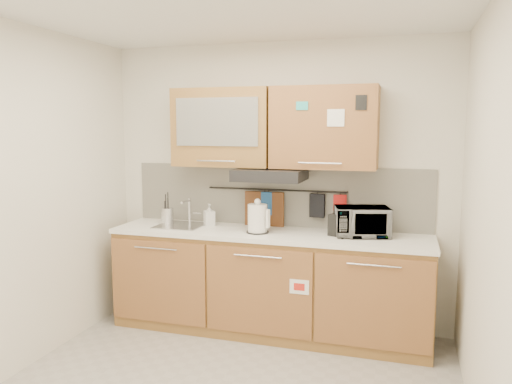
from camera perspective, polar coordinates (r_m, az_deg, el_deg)
The scene contains 20 objects.
ceiling at distance 3.27m, azimuth -4.47°, elevation 20.92°, with size 3.20×3.20×0.00m, color white.
wall_back at distance 4.64m, azimuth 2.44°, elevation 0.80°, with size 3.20×3.20×0.00m, color silver.
wall_left at distance 4.08m, azimuth -25.73°, elevation -0.87°, with size 3.00×3.00×0.00m, color silver.
wall_right at distance 3.05m, azimuth 25.18°, elevation -3.44°, with size 3.00×3.00×0.00m, color silver.
base_cabinet at distance 4.54m, azimuth 1.39°, elevation -10.92°, with size 2.80×0.64×0.88m.
countertop at distance 4.41m, azimuth 1.40°, elevation -4.82°, with size 2.82×0.62×0.04m, color white.
backsplash at distance 4.64m, azimuth 2.39°, elevation -0.44°, with size 2.80×0.02×0.56m, color silver.
upper_cabinets at distance 4.44m, azimuth 1.84°, elevation 7.37°, with size 1.82×0.37×0.70m.
range_hood at distance 4.39m, azimuth 1.63°, elevation 2.00°, with size 0.60×0.46×0.10m, color black.
sink at distance 4.71m, azimuth -8.56°, elevation -3.79°, with size 0.42×0.40×0.26m.
utensil_rail at distance 4.60m, azimuth 2.28°, elevation 0.24°, with size 0.02×0.02×1.30m, color black.
utensil_crock at distance 4.84m, azimuth -10.10°, elevation -2.64°, with size 0.13×0.13×0.30m.
kettle at distance 4.34m, azimuth 0.20°, elevation -3.12°, with size 0.23×0.22×0.30m.
toaster at distance 4.27m, azimuth 10.06°, elevation -3.77°, with size 0.28×0.22×0.18m.
microwave at distance 4.31m, azimuth 11.99°, elevation -3.32°, with size 0.45×0.30×0.25m, color #999999.
soap_bottle at distance 4.69m, azimuth -5.36°, elevation -2.59°, with size 0.09×0.09×0.20m, color #999999.
cutting_board at distance 4.65m, azimuth 0.96°, elevation -2.79°, with size 0.37×0.03×0.46m, color brown.
oven_mitt at distance 4.62m, azimuth 1.40°, elevation -1.32°, with size 0.13×0.03×0.21m, color #205194.
dark_pouch at distance 4.52m, azimuth 7.00°, elevation -1.56°, with size 0.14×0.04×0.21m, color black.
pot_holder at distance 4.48m, azimuth 9.56°, elevation -1.21°, with size 0.11×0.02×0.14m, color #AF1817.
Camera 1 is at (1.15, -2.96, 1.84)m, focal length 35.00 mm.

